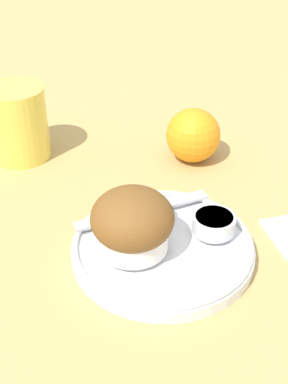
{
  "coord_description": "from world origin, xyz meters",
  "views": [
    {
      "loc": [
        -0.13,
        -0.44,
        0.39
      ],
      "look_at": [
        -0.01,
        0.03,
        0.06
      ],
      "focal_mm": 50.0,
      "sensor_mm": 36.0,
      "label": 1
    }
  ],
  "objects_px": {
    "butter_knife": "(143,210)",
    "orange_fruit": "(193,135)",
    "muffin": "(132,223)",
    "juice_glass": "(18,123)"
  },
  "relations": [
    {
      "from": "muffin",
      "to": "orange_fruit",
      "type": "bearing_deg",
      "value": 54.83
    },
    {
      "from": "butter_knife",
      "to": "muffin",
      "type": "bearing_deg",
      "value": -122.88
    },
    {
      "from": "juice_glass",
      "to": "butter_knife",
      "type": "bearing_deg",
      "value": -58.02
    },
    {
      "from": "butter_knife",
      "to": "orange_fruit",
      "type": "xyz_separation_m",
      "value": [
        0.1,
        0.13,
        0.02
      ]
    },
    {
      "from": "butter_knife",
      "to": "orange_fruit",
      "type": "distance_m",
      "value": 0.17
    },
    {
      "from": "muffin",
      "to": "butter_knife",
      "type": "relative_size",
      "value": 0.53
    },
    {
      "from": "muffin",
      "to": "butter_knife",
      "type": "distance_m",
      "value": 0.07
    },
    {
      "from": "orange_fruit",
      "to": "butter_knife",
      "type": "bearing_deg",
      "value": -129.26
    },
    {
      "from": "muffin",
      "to": "juice_glass",
      "type": "height_order",
      "value": "juice_glass"
    },
    {
      "from": "juice_glass",
      "to": "orange_fruit",
      "type": "bearing_deg",
      "value": -17.03
    }
  ]
}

